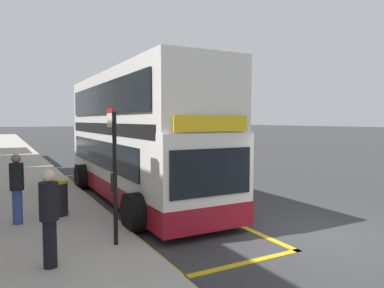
% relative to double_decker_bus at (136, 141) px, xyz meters
% --- Properties ---
extents(ground_plane, '(260.00, 260.00, 0.00)m').
position_rel_double_decker_bus_xyz_m(ground_plane, '(2.46, 25.97, -2.06)').
color(ground_plane, '#333335').
extents(double_decker_bus, '(3.16, 10.17, 4.40)m').
position_rel_double_decker_bus_xyz_m(double_decker_bus, '(0.00, 0.00, 0.00)').
color(double_decker_bus, white).
rests_on(double_decker_bus, ground).
extents(bus_bay_markings, '(2.90, 13.21, 0.01)m').
position_rel_double_decker_bus_xyz_m(bus_bay_markings, '(-0.09, 0.05, -2.06)').
color(bus_bay_markings, gold).
rests_on(bus_bay_markings, ground).
extents(bus_stop_sign, '(0.09, 0.51, 2.91)m').
position_rel_double_decker_bus_xyz_m(bus_stop_sign, '(-2.12, -4.54, -0.24)').
color(bus_stop_sign, black).
rests_on(bus_stop_sign, pavement_near).
extents(parked_car_navy_distant, '(2.09, 4.20, 1.62)m').
position_rel_double_decker_bus_xyz_m(parked_car_navy_distant, '(5.56, 25.21, -1.26)').
color(parked_car_navy_distant, navy).
rests_on(parked_car_navy_distant, ground).
extents(parked_car_black_behind, '(2.09, 4.20, 1.62)m').
position_rel_double_decker_bus_xyz_m(parked_car_black_behind, '(7.02, 15.82, -1.26)').
color(parked_car_black_behind, black).
rests_on(parked_car_black_behind, ground).
extents(parked_car_teal_far, '(2.09, 4.20, 1.62)m').
position_rel_double_decker_bus_xyz_m(parked_car_teal_far, '(5.38, 10.70, -1.26)').
color(parked_car_teal_far, '#196066').
rests_on(parked_car_teal_far, ground).
extents(pedestrian_waiting_near_sign, '(0.34, 0.34, 1.80)m').
position_rel_double_decker_bus_xyz_m(pedestrian_waiting_near_sign, '(-3.90, -1.94, -0.93)').
color(pedestrian_waiting_near_sign, '#33478C').
rests_on(pedestrian_waiting_near_sign, pavement_near).
extents(pedestrian_further_back, '(0.34, 0.34, 1.79)m').
position_rel_double_decker_bus_xyz_m(pedestrian_further_back, '(-3.51, -5.21, -0.95)').
color(pedestrian_further_back, black).
rests_on(pedestrian_further_back, pavement_near).
extents(litter_bin, '(0.51, 0.51, 0.99)m').
position_rel_double_decker_bus_xyz_m(litter_bin, '(-2.85, -1.58, -1.42)').
color(litter_bin, black).
rests_on(litter_bin, pavement_near).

